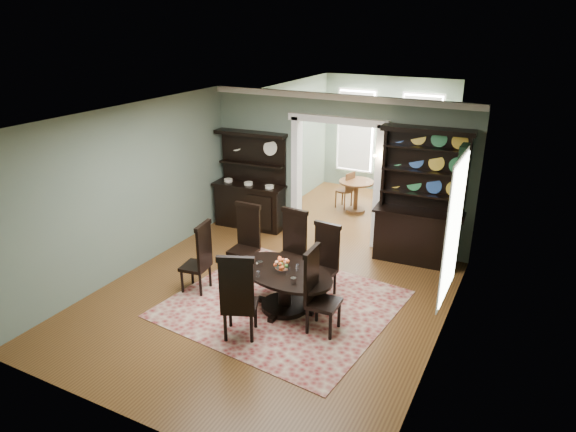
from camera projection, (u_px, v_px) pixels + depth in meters
name	position (u px, v px, depth m)	size (l,w,h in m)	color
room	(264.00, 212.00, 7.89)	(5.51, 6.01, 3.01)	brown
parlor	(376.00, 143.00, 12.46)	(3.51, 3.50, 3.01)	brown
doorway_trim	(337.00, 163.00, 10.33)	(2.08, 0.25, 2.57)	white
right_window	(455.00, 221.00, 7.47)	(0.15, 1.47, 2.12)	white
wall_sconce	(381.00, 158.00, 9.70)	(0.27, 0.21, 0.21)	#B67D30
rug	(283.00, 304.00, 8.36)	(3.35, 3.12, 0.01)	maroon
dining_table	(285.00, 282.00, 8.07)	(1.94, 1.94, 0.68)	black
centerpiece	(282.00, 267.00, 8.01)	(1.20, 0.77, 0.20)	white
chair_far_left	(246.00, 237.00, 9.18)	(0.50, 0.46, 1.31)	black
chair_far_mid	(292.00, 244.00, 8.88)	(0.53, 0.50, 1.32)	black
chair_far_right	(324.00, 258.00, 8.45)	(0.50, 0.48, 1.26)	black
chair_end_left	(200.00, 256.00, 8.54)	(0.50, 0.52, 1.25)	black
chair_end_right	(317.00, 288.00, 7.46)	(0.47, 0.51, 1.31)	black
chair_near	(238.00, 296.00, 7.20)	(0.65, 0.64, 1.37)	black
sideboard	(251.00, 194.00, 11.25)	(1.64, 0.68, 2.11)	black
welsh_dresser	(419.00, 215.00, 9.58)	(1.67, 0.70, 2.55)	black
parlor_table	(356.00, 192.00, 12.17)	(0.82, 0.82, 0.76)	brown
parlor_chair_left	(346.00, 189.00, 12.38)	(0.42, 0.41, 0.92)	brown
parlor_chair_right	(386.00, 193.00, 11.97)	(0.42, 0.42, 1.01)	brown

